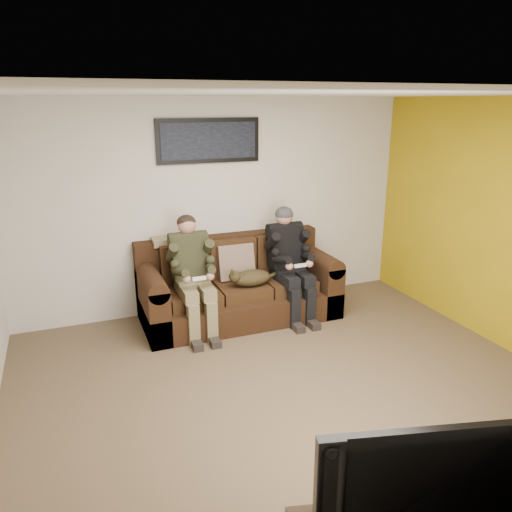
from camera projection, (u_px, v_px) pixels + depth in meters
name	position (u px, v px, depth m)	size (l,w,h in m)	color
floor	(293.00, 393.00, 4.55)	(5.00, 5.00, 0.00)	brown
ceiling	(301.00, 94.00, 3.77)	(5.00, 5.00, 0.00)	silver
wall_back	(217.00, 206.00, 6.16)	(5.00, 5.00, 0.00)	beige
sofa	(237.00, 288.00, 6.11)	(2.34, 1.01, 0.96)	black
throw_pillow	(236.00, 262.00, 6.05)	(0.45, 0.13, 0.42)	#7D6452
throw_blanket	(172.00, 240.00, 5.94)	(0.48, 0.23, 0.08)	#BEB58C
person_left	(192.00, 268.00, 5.61)	(0.51, 0.87, 1.32)	olive
person_right	(289.00, 256.00, 6.03)	(0.51, 0.86, 1.33)	black
cat	(250.00, 278.00, 5.84)	(0.66, 0.26, 0.24)	#44371A
framed_poster	(209.00, 141.00, 5.86)	(1.25, 0.05, 0.52)	black
television	(424.00, 472.00, 2.51)	(1.19, 0.16, 0.69)	black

